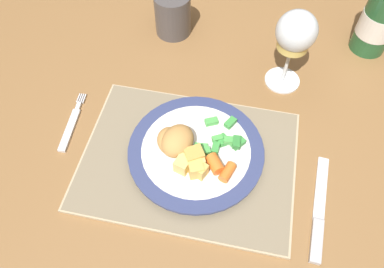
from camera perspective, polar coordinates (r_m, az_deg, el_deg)
ground_plane at (r=1.40m, az=1.92°, el=-13.67°), size 6.00×6.00×0.00m
dining_table at (r=0.82m, az=3.19°, el=2.21°), size 1.41×0.84×0.74m
placemat at (r=0.66m, az=-0.54°, el=-3.90°), size 0.37×0.27×0.01m
dinner_plate at (r=0.65m, az=0.60°, el=-2.73°), size 0.24×0.24×0.02m
breaded_croquettes at (r=0.63m, az=-2.58°, el=-1.07°), size 0.08×0.08×0.04m
green_beans_pile at (r=0.65m, az=4.50°, el=-0.79°), size 0.09×0.09×0.02m
glazed_carrots at (r=0.62m, az=2.74°, el=-4.54°), size 0.09×0.05×0.02m
fork at (r=0.73m, az=-17.93°, el=1.24°), size 0.02×0.13×0.01m
table_knife at (r=0.64m, az=18.72°, el=-11.78°), size 0.03×0.19×0.01m
wine_glass at (r=0.71m, az=15.49°, el=14.32°), size 0.07×0.07×0.17m
bottle at (r=0.87m, az=27.19°, el=16.20°), size 0.08×0.08×0.26m
roast_potatoes at (r=0.61m, az=0.21°, el=-4.44°), size 0.06×0.06×0.03m
drinking_cup at (r=0.85m, az=-2.96°, el=17.90°), size 0.08×0.08×0.09m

